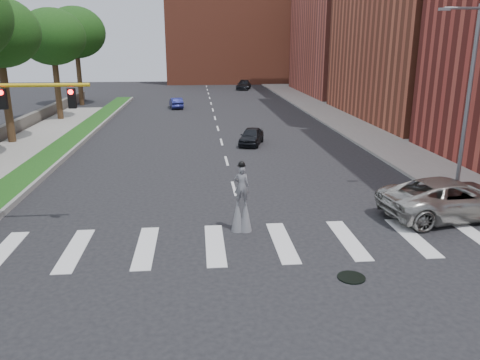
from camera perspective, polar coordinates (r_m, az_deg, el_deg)
The scene contains 16 objects.
ground_plane at distance 16.97m, azimuth 1.47°, elevation -9.12°, with size 160.00×160.00×0.00m, color black.
grass_median at distance 37.21m, azimuth -20.30°, elevation 4.22°, with size 2.00×60.00×0.25m, color #164313.
median_curb at distance 36.95m, azimuth -18.73°, elevation 4.32°, with size 0.20×60.00×0.28m, color gray.
sidewalk_right at distance 43.30m, azimuth 14.20°, elevation 6.27°, with size 5.00×90.00×0.18m, color gray.
stone_wall at distance 40.74m, azimuth -27.17°, elevation 5.02°, with size 0.50×56.00×1.10m, color #504C45.
manhole at distance 15.84m, azimuth 13.41°, elevation -11.48°, with size 0.90×0.90×0.04m, color black.
building_far at distance 73.25m, azimuth 14.41°, elevation 17.99°, with size 16.00×22.00×20.00m, color #AC4D3F.
building_backdrop at distance 93.55m, azimuth -0.52°, elevation 17.40°, with size 26.00×14.00×18.00m, color #9C4831.
streetlight at distance 24.86m, azimuth 25.92°, elevation 9.20°, with size 2.05×0.20×9.00m.
stilt_performer at distance 18.63m, azimuth 0.19°, elevation -3.02°, with size 0.84×0.56×2.91m.
suv_crossing at distance 22.15m, azimuth 24.31°, elevation -2.05°, with size 2.83×6.15×1.71m, color #A3A19A.
car_near at distance 35.01m, azimuth 1.40°, elevation 5.36°, with size 1.48×3.67×1.25m, color black.
car_mid at distance 55.59m, azimuth -7.79°, elevation 9.30°, with size 1.30×3.73×1.23m, color navy.
car_far at distance 77.87m, azimuth 0.45°, elevation 11.51°, with size 2.01×4.96×1.44m, color black.
tree_4 at distance 48.88m, azimuth -21.94°, elevation 15.85°, with size 6.14×6.14×10.48m.
tree_5 at distance 60.77m, azimuth -19.45°, elevation 16.58°, with size 7.00×7.00×11.48m.
Camera 1 is at (-1.84, -15.21, 7.30)m, focal length 35.00 mm.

